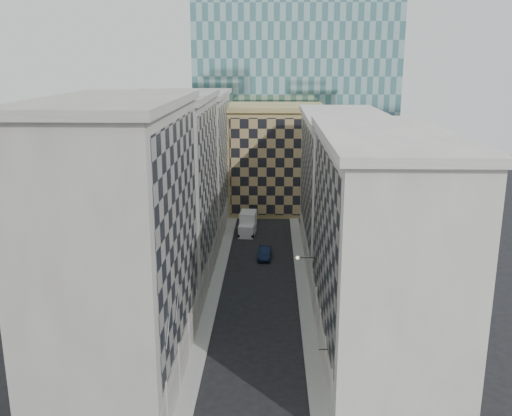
# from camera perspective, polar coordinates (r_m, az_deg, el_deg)

# --- Properties ---
(sidewalk_west) EXTENTS (1.50, 100.00, 0.15)m
(sidewalk_west) POSITION_cam_1_polar(r_m,az_deg,el_deg) (68.69, -4.11, -8.03)
(sidewalk_west) COLOR #9A9994
(sidewalk_west) RESTS_ON ground
(sidewalk_east) EXTENTS (1.50, 100.00, 0.15)m
(sidewalk_east) POSITION_cam_1_polar(r_m,az_deg,el_deg) (68.47, 4.75, -8.12)
(sidewalk_east) COLOR #9A9994
(sidewalk_east) RESTS_ON ground
(bldg_left_a) EXTENTS (10.80, 22.80, 23.70)m
(bldg_left_a) POSITION_cam_1_polar(r_m,az_deg,el_deg) (48.03, -13.33, -3.58)
(bldg_left_a) COLOR gray
(bldg_left_a) RESTS_ON ground
(bldg_left_b) EXTENTS (10.80, 22.80, 22.70)m
(bldg_left_b) POSITION_cam_1_polar(r_m,az_deg,el_deg) (68.87, -8.71, 1.74)
(bldg_left_b) COLOR gray
(bldg_left_b) RESTS_ON ground
(bldg_left_c) EXTENTS (10.80, 22.80, 21.70)m
(bldg_left_c) POSITION_cam_1_polar(r_m,az_deg,el_deg) (90.27, -6.25, 4.56)
(bldg_left_c) COLOR gray
(bldg_left_c) RESTS_ON ground
(bldg_right_a) EXTENTS (10.80, 26.80, 20.70)m
(bldg_right_a) POSITION_cam_1_polar(r_m,az_deg,el_deg) (51.57, 12.13, -4.00)
(bldg_right_a) COLOR #B5B1A6
(bldg_right_a) RESTS_ON ground
(bldg_right_b) EXTENTS (10.80, 28.80, 19.70)m
(bldg_right_b) POSITION_cam_1_polar(r_m,az_deg,el_deg) (77.44, 8.62, 2.06)
(bldg_right_b) COLOR #B5B1A6
(bldg_right_b) RESTS_ON ground
(tan_block) EXTENTS (16.80, 14.80, 18.80)m
(tan_block) POSITION_cam_1_polar(r_m,az_deg,el_deg) (102.37, 1.94, 5.04)
(tan_block) COLOR tan
(tan_block) RESTS_ON ground
(church_tower) EXTENTS (7.20, 7.20, 51.50)m
(church_tower) POSITION_cam_1_polar(r_m,az_deg,el_deg) (115.04, 0.96, 14.87)
(church_tower) COLOR #2D2723
(church_tower) RESTS_ON ground
(flagpoles_left) EXTENTS (0.10, 6.33, 2.33)m
(flagpoles_left) POSITION_cam_1_polar(r_m,az_deg,el_deg) (43.83, -8.29, -10.52)
(flagpoles_left) COLOR gray
(flagpoles_left) RESTS_ON ground
(bracket_lamp) EXTENTS (1.98, 0.36, 0.36)m
(bracket_lamp) POSITION_cam_1_polar(r_m,az_deg,el_deg) (60.62, 4.34, -4.98)
(bracket_lamp) COLOR black
(bracket_lamp) RESTS_ON ground
(box_truck) EXTENTS (2.79, 6.10, 3.27)m
(box_truck) POSITION_cam_1_polar(r_m,az_deg,el_deg) (89.40, -0.83, -1.65)
(box_truck) COLOR silver
(box_truck) RESTS_ON ground
(dark_car) EXTENTS (1.85, 4.79, 1.56)m
(dark_car) POSITION_cam_1_polar(r_m,az_deg,el_deg) (78.46, 0.87, -4.50)
(dark_car) COLOR #0D1932
(dark_car) RESTS_ON ground
(shop_sign) EXTENTS (0.75, 0.66, 0.73)m
(shop_sign) POSITION_cam_1_polar(r_m,az_deg,el_deg) (47.14, 6.48, -14.22)
(shop_sign) COLOR black
(shop_sign) RESTS_ON ground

